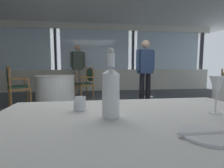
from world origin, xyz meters
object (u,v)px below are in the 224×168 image
object	(u,v)px
water_bottle	(111,90)
diner_person_1	(78,66)
dining_chair_1_1	(15,83)
diner_person_0	(145,68)
dining_chair_1_0	(87,80)
side_plate	(205,135)
wine_glass	(217,87)
water_tumbler	(80,103)

from	to	relation	value
water_bottle	diner_person_1	world-z (taller)	diner_person_1
dining_chair_1_1	diner_person_0	size ratio (longest dim) A/B	0.61
diner_person_1	dining_chair_1_0	bearing A→B (deg)	-178.52
side_plate	wine_glass	xyz separation A→B (m)	(0.24, 0.24, 0.13)
dining_chair_1_0	diner_person_1	distance (m)	1.17
side_plate	dining_chair_1_1	xyz separation A→B (m)	(-2.12, 3.62, -0.16)
dining_chair_1_1	side_plate	bearing A→B (deg)	-89.46
dining_chair_1_1	diner_person_1	size ratio (longest dim) A/B	0.56
dining_chair_1_0	water_bottle	bearing A→B (deg)	62.62
diner_person_0	water_bottle	bearing A→B (deg)	-35.18
dining_chair_1_0	dining_chair_1_1	distance (m)	1.90
water_bottle	diner_person_0	bearing A→B (deg)	68.41
diner_person_0	dining_chair_1_0	bearing A→B (deg)	-137.14
side_plate	water_tumbler	bearing A→B (deg)	137.38
dining_chair_1_0	diner_person_0	world-z (taller)	diner_person_0
water_tumbler	diner_person_1	world-z (taller)	diner_person_1
wine_glass	water_tumbler	size ratio (longest dim) A/B	2.63
side_plate	water_bottle	bearing A→B (deg)	138.58
water_tumbler	dining_chair_1_1	xyz separation A→B (m)	(-1.68, 3.22, -0.19)
dining_chair_1_1	diner_person_1	bearing A→B (deg)	26.20
wine_glass	diner_person_1	xyz separation A→B (m)	(-1.03, 5.35, 0.14)
side_plate	dining_chair_1_0	size ratio (longest dim) A/B	0.18
wine_glass	dining_chair_1_1	distance (m)	4.13
water_bottle	dining_chair_1_0	size ratio (longest dim) A/B	0.33
water_tumbler	diner_person_0	xyz separation A→B (m)	(1.46, 3.17, 0.15)
wine_glass	dining_chair_1_0	xyz separation A→B (m)	(-0.71, 4.32, -0.31)
dining_chair_1_0	diner_person_1	size ratio (longest dim) A/B	0.55
water_bottle	wine_glass	size ratio (longest dim) A/B	1.69
wine_glass	diner_person_0	world-z (taller)	diner_person_0
dining_chair_1_0	diner_person_0	bearing A→B (deg)	116.64
wine_glass	diner_person_1	world-z (taller)	diner_person_1
wine_glass	water_tumbler	xyz separation A→B (m)	(-0.68, 0.16, -0.10)
side_plate	diner_person_1	xyz separation A→B (m)	(-0.79, 5.60, 0.27)
side_plate	dining_chair_1_1	size ratio (longest dim) A/B	0.18
dining_chair_1_1	diner_person_0	distance (m)	3.16
water_tumbler	diner_person_0	distance (m)	3.49
water_bottle	dining_chair_1_0	distance (m)	4.33
side_plate	diner_person_1	world-z (taller)	diner_person_1
wine_glass	diner_person_0	bearing A→B (deg)	76.76
side_plate	dining_chair_1_0	bearing A→B (deg)	95.92
water_bottle	dining_chair_1_0	world-z (taller)	water_bottle
wine_glass	dining_chair_1_0	bearing A→B (deg)	99.37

